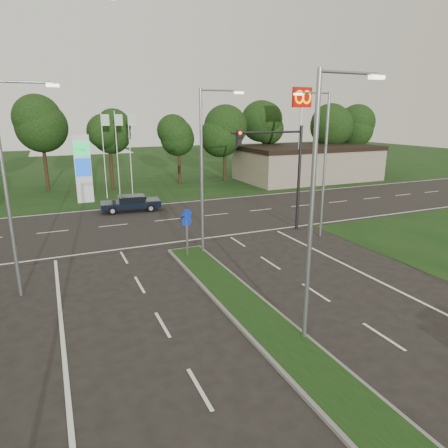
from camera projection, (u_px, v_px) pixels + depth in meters
name	position (u px, v px, depth m)	size (l,w,h in m)	color
verge_far	(100.00, 170.00, 57.01)	(160.00, 50.00, 0.02)	black
cross_road	(155.00, 221.00, 29.65)	(160.00, 12.00, 0.02)	black
median_kerb	(320.00, 376.00, 11.99)	(2.00, 26.00, 0.12)	slate
commercial_building	(307.00, 163.00, 48.27)	(16.00, 9.00, 4.00)	gray
streetlight_median_near	(317.00, 198.00, 12.81)	(2.53, 0.22, 9.00)	gray
streetlight_median_far	(205.00, 164.00, 21.64)	(2.53, 0.22, 9.00)	gray
streetlight_left_far	(10.00, 180.00, 16.26)	(2.53, 0.22, 9.00)	gray
streetlight_right_far	(323.00, 158.00, 24.67)	(2.53, 0.22, 9.00)	gray
traffic_signal	(283.00, 163.00, 25.92)	(5.10, 0.42, 7.00)	black
median_signs	(187.00, 224.00, 22.49)	(1.16, 1.76, 2.38)	gray
gas_pylon	(85.00, 167.00, 35.32)	(5.80, 1.26, 8.00)	silver
mcdonalds_sign	(301.00, 111.00, 41.58)	(2.20, 0.47, 10.40)	silver
treeline_far	(115.00, 123.00, 41.94)	(6.00, 6.00, 9.90)	black
navy_sedan	(131.00, 203.00, 32.64)	(4.85, 2.33, 1.29)	black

